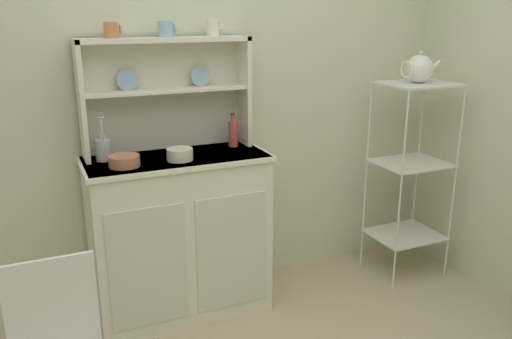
# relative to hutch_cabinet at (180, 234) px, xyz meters

# --- Properties ---
(wall_back) EXTENTS (3.84, 0.05, 2.50)m
(wall_back) POSITION_rel_hutch_cabinet_xyz_m (0.20, 0.26, 0.78)
(wall_back) COLOR beige
(wall_back) RESTS_ON ground
(hutch_cabinet) EXTENTS (0.97, 0.45, 0.91)m
(hutch_cabinet) POSITION_rel_hutch_cabinet_xyz_m (0.00, 0.00, 0.00)
(hutch_cabinet) COLOR silver
(hutch_cabinet) RESTS_ON ground
(hutch_shelf_unit) EXTENTS (0.90, 0.18, 0.61)m
(hutch_shelf_unit) POSITION_rel_hutch_cabinet_xyz_m (-0.00, 0.16, 0.80)
(hutch_shelf_unit) COLOR silver
(hutch_shelf_unit) RESTS_ON hutch_cabinet
(bakers_rack) EXTENTS (0.43, 0.36, 1.24)m
(bakers_rack) POSITION_rel_hutch_cabinet_xyz_m (1.46, -0.13, 0.29)
(bakers_rack) COLOR silver
(bakers_rack) RESTS_ON ground
(cup_terracotta_0) EXTENTS (0.09, 0.07, 0.08)m
(cup_terracotta_0) POSITION_rel_hutch_cabinet_xyz_m (-0.26, 0.12, 1.09)
(cup_terracotta_0) COLOR #C67556
(cup_terracotta_0) RESTS_ON hutch_shelf_unit
(cup_sky_1) EXTENTS (0.09, 0.08, 0.08)m
(cup_sky_1) POSITION_rel_hutch_cabinet_xyz_m (0.01, 0.12, 1.09)
(cup_sky_1) COLOR #8EB2D1
(cup_sky_1) RESTS_ON hutch_shelf_unit
(cup_cream_2) EXTENTS (0.08, 0.06, 0.09)m
(cup_cream_2) POSITION_rel_hutch_cabinet_xyz_m (0.26, 0.12, 1.10)
(cup_cream_2) COLOR silver
(cup_cream_2) RESTS_ON hutch_shelf_unit
(bowl_mixing_large) EXTENTS (0.15, 0.15, 0.06)m
(bowl_mixing_large) POSITION_rel_hutch_cabinet_xyz_m (-0.28, -0.07, 0.47)
(bowl_mixing_large) COLOR #C67556
(bowl_mixing_large) RESTS_ON hutch_cabinet
(bowl_floral_medium) EXTENTS (0.13, 0.13, 0.06)m
(bowl_floral_medium) POSITION_rel_hutch_cabinet_xyz_m (0.00, -0.07, 0.48)
(bowl_floral_medium) COLOR silver
(bowl_floral_medium) RESTS_ON hutch_cabinet
(jam_bottle) EXTENTS (0.05, 0.05, 0.19)m
(jam_bottle) POSITION_rel_hutch_cabinet_xyz_m (0.36, 0.09, 0.52)
(jam_bottle) COLOR #B74C47
(jam_bottle) RESTS_ON hutch_cabinet
(utensil_jar) EXTENTS (0.08, 0.08, 0.25)m
(utensil_jar) POSITION_rel_hutch_cabinet_xyz_m (-0.36, 0.08, 0.50)
(utensil_jar) COLOR #B2B7C6
(utensil_jar) RESTS_ON hutch_cabinet
(porcelain_teapot) EXTENTS (0.26, 0.16, 0.19)m
(porcelain_teapot) POSITION_rel_hutch_cabinet_xyz_m (1.46, -0.13, 0.85)
(porcelain_teapot) COLOR white
(porcelain_teapot) RESTS_ON bakers_rack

